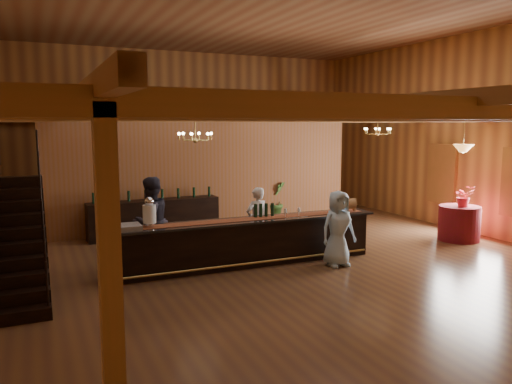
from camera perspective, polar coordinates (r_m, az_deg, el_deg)
name	(u,v)px	position (r m, az deg, el deg)	size (l,w,h in m)	color
floor	(277,254)	(11.74, 2.47, -7.09)	(14.00, 14.00, 0.00)	brown
ceiling	(279,9)	(11.62, 2.63, 20.13)	(14.00, 14.00, 0.00)	brown
wall_back	(189,132)	(17.89, -7.64, 6.85)	(12.00, 0.10, 5.50)	#C18742
wall_right	(473,134)	(15.03, 23.57, 6.13)	(0.10, 14.00, 5.50)	#C18742
beam_grid	(269,114)	(11.81, 1.44, 8.89)	(11.90, 13.90, 0.39)	#9F6333
support_posts	(288,189)	(11.00, 3.68, 0.39)	(9.20, 10.20, 3.20)	#9F6333
partition_wall	(208,175)	(14.47, -5.50, 1.93)	(9.00, 0.18, 3.10)	brown
window_right_back	(442,174)	(15.76, 20.53, 1.95)	(0.12, 1.05, 1.75)	white
staircase	(15,241)	(9.62, -25.79, -5.06)	(1.00, 2.80, 2.00)	black
backroom_boxes	(195,200)	(16.55, -7.00, -0.93)	(4.10, 0.60, 1.10)	black
tasting_bar	(248,242)	(10.73, -0.95, -5.72)	(5.98, 0.82, 1.01)	black
beverage_dispenser	(149,213)	(10.03, -12.09, -2.32)	(0.26, 0.26, 0.60)	silver
glass_rack_tray	(127,227)	(9.90, -14.50, -3.92)	(0.50, 0.50, 0.10)	gray
raffle_drum	(350,204)	(11.76, 10.64, -1.36)	(0.34, 0.24, 0.30)	brown
bar_bottle_0	(256,211)	(10.80, -0.04, -2.17)	(0.07, 0.07, 0.30)	black
bar_bottle_1	(261,210)	(10.85, 0.54, -2.13)	(0.07, 0.07, 0.30)	black
bar_bottle_2	(266,210)	(10.90, 1.16, -2.08)	(0.07, 0.07, 0.30)	black
bar_bottle_3	(272,210)	(10.96, 1.88, -2.03)	(0.07, 0.07, 0.30)	black
backbar_shelf	(155,218)	(13.77, -11.51, -2.91)	(3.52, 0.55, 0.99)	black
round_table	(459,223)	(14.04, 22.20, -3.32)	(1.04, 1.04, 0.90)	maroon
chandelier_left	(195,136)	(11.51, -6.95, 6.37)	(0.80, 0.80, 0.62)	tan
chandelier_right	(377,131)	(14.97, 13.70, 6.81)	(0.80, 0.80, 0.54)	tan
pendant_lamp	(463,148)	(13.82, 22.61, 4.65)	(0.52, 0.52, 0.90)	tan
bartender	(257,221)	(11.56, 0.10, -3.32)	(0.57, 0.38, 1.57)	silver
staff_second	(151,221)	(10.89, -11.94, -3.29)	(0.92, 0.72, 1.90)	#292836
guest	(338,228)	(10.76, 9.37, -4.13)	(0.79, 0.52, 1.62)	#A9D0EA
floor_plant	(276,201)	(15.50, 2.36, -1.07)	(0.70, 0.56, 1.26)	#315B21
table_flowers	(464,196)	(13.84, 22.67, -0.43)	(0.50, 0.43, 0.55)	red
table_vase	(462,200)	(14.01, 22.46, -0.84)	(0.15, 0.15, 0.31)	tan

